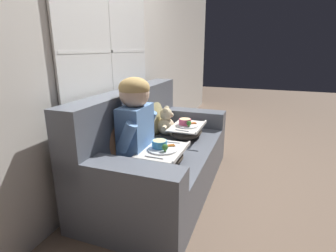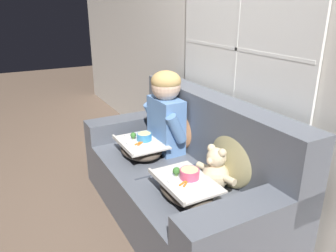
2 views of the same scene
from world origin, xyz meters
name	(u,v)px [view 1 (image 1 of 2)]	position (x,y,z in m)	size (l,w,h in m)	color
ground_plane	(164,186)	(0.00, 0.00, 0.00)	(14.00, 14.00, 0.00)	brown
wall_back_with_window	(107,49)	(0.00, 0.55, 1.30)	(8.00, 0.08, 2.60)	beige
couch	(156,154)	(0.00, 0.07, 0.33)	(1.84, 0.89, 0.94)	#565B66
throw_pillow_behind_child	(120,134)	(-0.35, 0.25, 0.62)	(0.44, 0.21, 0.45)	#B2754C
throw_pillow_behind_teddy	(153,115)	(0.35, 0.25, 0.62)	(0.44, 0.21, 0.46)	tan
child_figure	(135,116)	(-0.35, 0.10, 0.79)	(0.48, 0.24, 0.68)	#5B84BC
teddy_bear	(166,123)	(0.35, 0.10, 0.54)	(0.33, 0.24, 0.31)	beige
lap_tray_child	(163,155)	(-0.35, -0.13, 0.48)	(0.44, 0.33, 0.19)	#473D33
lap_tray_teddy	(187,130)	(0.35, -0.13, 0.48)	(0.46, 0.31, 0.19)	#473D33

